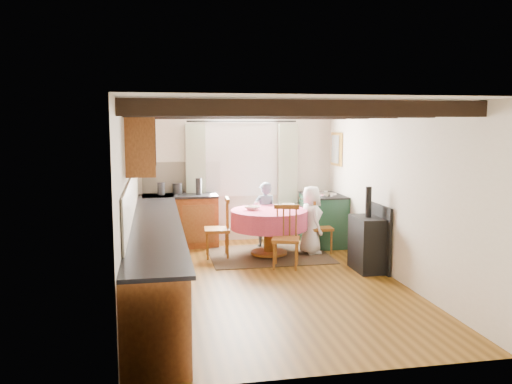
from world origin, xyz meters
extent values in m
cube|color=brown|center=(0.00, 0.00, 0.00)|extent=(3.60, 5.50, 0.00)
cube|color=white|center=(0.00, 0.00, 2.40)|extent=(3.60, 5.50, 0.00)
cube|color=silver|center=(0.00, 2.75, 1.20)|extent=(3.60, 0.00, 2.40)
cube|color=silver|center=(0.00, -2.75, 1.20)|extent=(3.60, 0.00, 2.40)
cube|color=silver|center=(-1.80, 0.00, 1.20)|extent=(0.00, 5.50, 2.40)
cube|color=silver|center=(1.80, 0.00, 1.20)|extent=(0.00, 5.50, 2.40)
cube|color=black|center=(0.00, -2.00, 2.31)|extent=(3.60, 0.16, 0.16)
cube|color=black|center=(0.00, -1.00, 2.31)|extent=(3.60, 0.16, 0.16)
cube|color=black|center=(0.00, 0.00, 2.31)|extent=(3.60, 0.16, 0.16)
cube|color=black|center=(0.00, 1.00, 2.31)|extent=(3.60, 0.16, 0.16)
cube|color=black|center=(0.00, 2.00, 2.31)|extent=(3.60, 0.16, 0.16)
cube|color=beige|center=(-1.78, 0.30, 1.20)|extent=(0.02, 4.50, 0.55)
cube|color=beige|center=(-1.00, 2.73, 1.20)|extent=(1.40, 0.02, 0.55)
cube|color=#975623|center=(-1.50, 0.00, 0.44)|extent=(0.60, 5.30, 0.88)
cube|color=#975623|center=(-1.05, 2.45, 0.44)|extent=(1.30, 0.60, 0.88)
cube|color=black|center=(-1.48, 0.00, 0.90)|extent=(0.64, 5.30, 0.04)
cube|color=black|center=(-1.05, 2.43, 0.90)|extent=(1.30, 0.64, 0.04)
cube|color=#975623|center=(-1.63, 1.20, 1.95)|extent=(0.34, 1.80, 0.90)
cube|color=#975623|center=(-1.63, -0.30, 1.90)|extent=(0.34, 0.90, 0.70)
cube|color=white|center=(0.10, 2.73, 1.60)|extent=(1.34, 0.03, 1.54)
cube|color=white|center=(0.10, 2.74, 1.60)|extent=(1.20, 0.01, 1.40)
cube|color=#B4BFA9|center=(-0.75, 2.65, 1.10)|extent=(0.35, 0.10, 2.10)
cube|color=#B4BFA9|center=(0.95, 2.65, 1.10)|extent=(0.35, 0.10, 2.10)
cylinder|color=black|center=(0.10, 2.65, 2.20)|extent=(2.00, 0.03, 0.03)
cube|color=gold|center=(1.77, 2.30, 1.70)|extent=(0.04, 0.50, 0.60)
cylinder|color=silver|center=(1.05, 2.72, 1.70)|extent=(0.30, 0.02, 0.30)
cube|color=#3A2D22|center=(0.35, 1.48, 0.01)|extent=(1.94, 1.51, 0.01)
imported|color=#4D6073|center=(0.40, 2.11, 0.57)|extent=(0.46, 0.34, 1.15)
imported|color=white|center=(1.06, 1.47, 0.57)|extent=(0.42, 0.59, 1.14)
imported|color=silver|center=(0.08, 1.56, 0.79)|extent=(0.34, 0.34, 0.06)
imported|color=silver|center=(0.71, 1.67, 0.79)|extent=(0.25, 0.25, 0.07)
imported|color=silver|center=(0.21, 1.85, 0.80)|extent=(0.12, 0.12, 0.08)
cylinder|color=#262628|center=(-1.37, 2.46, 1.03)|extent=(0.13, 0.13, 0.22)
cylinder|color=#262628|center=(-1.09, 2.56, 1.02)|extent=(0.17, 0.17, 0.19)
cylinder|color=#262628|center=(-0.72, 2.38, 1.07)|extent=(0.10, 0.10, 0.29)
camera|label=1|loc=(-1.48, -6.94, 2.17)|focal=37.52mm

